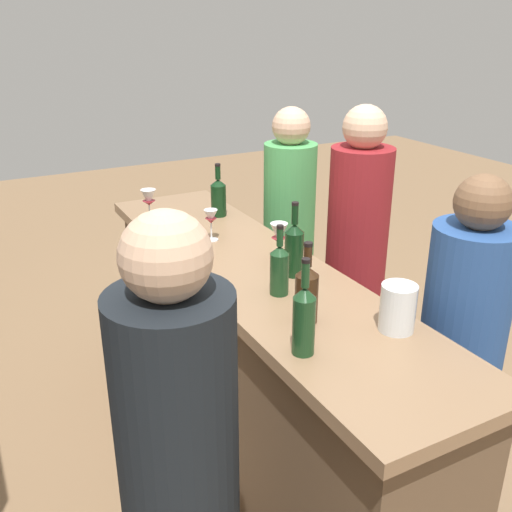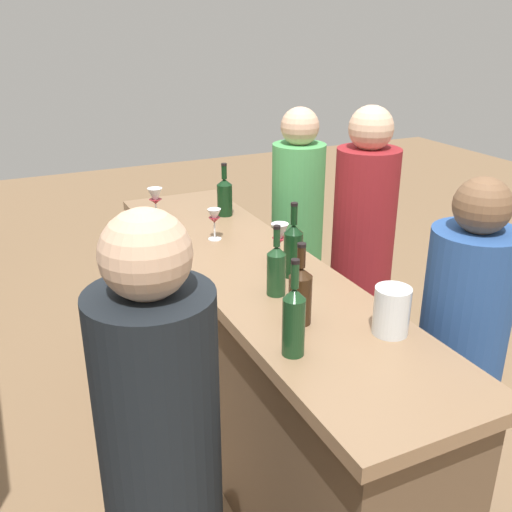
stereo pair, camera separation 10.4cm
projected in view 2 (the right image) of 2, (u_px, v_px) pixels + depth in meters
ground_plane at (256, 454)px, 2.82m from camera, size 12.00×12.00×0.00m
bar_counter at (256, 367)px, 2.63m from camera, size 2.34×0.56×0.99m
wine_bottle_leftmost_olive_green at (294, 319)px, 1.77m from camera, size 0.07×0.07×0.32m
wine_bottle_second_left_amber_brown at (300, 293)px, 1.96m from camera, size 0.08×0.08×0.29m
wine_bottle_center_olive_green at (276, 269)px, 2.16m from camera, size 0.07×0.07×0.27m
wine_bottle_second_right_dark_green at (293, 249)px, 2.31m from camera, size 0.08×0.08×0.31m
wine_bottle_rightmost_dark_green at (225, 196)px, 3.03m from camera, size 0.08×0.08×0.28m
wine_glass_near_left at (280, 235)px, 2.46m from camera, size 0.07×0.07×0.17m
wine_glass_near_center at (214, 218)px, 2.70m from camera, size 0.06×0.06×0.15m
wine_glass_near_right at (155, 198)px, 2.99m from camera, size 0.08×0.08×0.16m
water_pitcher at (392, 311)px, 1.90m from camera, size 0.12×0.12×0.16m
person_left_guest at (360, 271)px, 3.01m from camera, size 0.39×0.39×1.58m
person_center_guest at (456, 375)px, 2.25m from camera, size 0.39×0.39×1.46m
person_right_guest at (297, 243)px, 3.48m from camera, size 0.34×0.34×1.50m
person_server_behind at (165, 498)px, 1.60m from camera, size 0.40×0.40×1.57m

